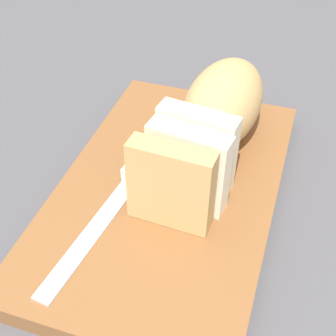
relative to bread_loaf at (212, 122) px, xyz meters
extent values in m
plane|color=#4C4C51|center=(0.08, -0.03, -0.08)|extent=(3.00, 3.00, 0.00)
cube|color=brown|center=(0.08, -0.03, -0.06)|extent=(0.44, 0.28, 0.03)
ellipsoid|color=tan|center=(-0.04, 0.00, 0.00)|extent=(0.18, 0.11, 0.10)
cube|color=#F2E8CC|center=(0.06, 0.00, 0.00)|extent=(0.04, 0.10, 0.10)
cube|color=#F2E8CC|center=(0.09, 0.00, 0.00)|extent=(0.04, 0.10, 0.10)
cube|color=tan|center=(0.13, -0.01, 0.00)|extent=(0.03, 0.10, 0.10)
cube|color=silver|center=(0.18, -0.08, -0.05)|extent=(0.20, 0.04, 0.00)
cylinder|color=black|center=(0.06, -0.07, -0.04)|extent=(0.06, 0.03, 0.02)
cube|color=silver|center=(0.09, -0.08, -0.04)|extent=(0.02, 0.02, 0.02)
sphere|color=tan|center=(0.04, -0.07, -0.05)|extent=(0.00, 0.00, 0.00)
sphere|color=tan|center=(0.02, -0.04, -0.05)|extent=(0.01, 0.01, 0.01)
camera|label=1|loc=(0.48, 0.12, 0.36)|focal=50.75mm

